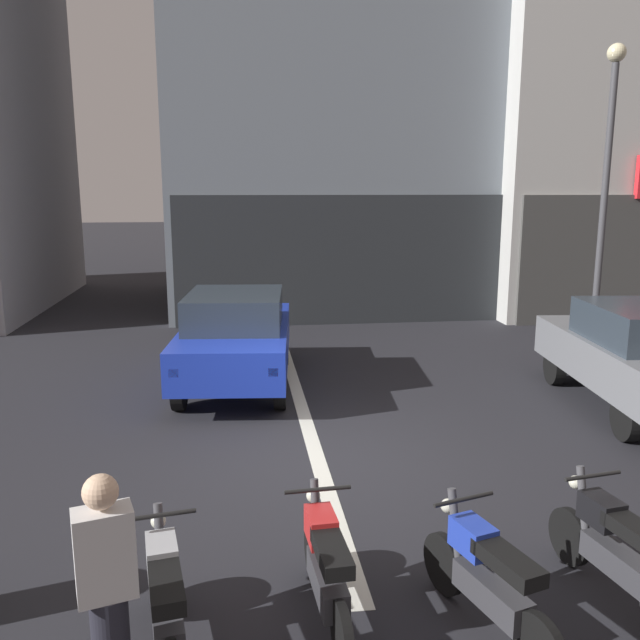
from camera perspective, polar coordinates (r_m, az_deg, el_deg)
The scene contains 11 objects.
ground_plane at distance 8.41m, azimuth -0.17°, elevation -12.16°, with size 120.00×120.00×0.00m, color #232328.
lane_centre_line at distance 14.09m, azimuth -3.19°, elevation -2.39°, with size 0.20×18.00×0.01m, color silver.
building_far_right at distance 23.47m, azimuth 25.27°, elevation 19.76°, with size 10.77×9.26×14.40m.
car_blue_crossing_near at distance 11.30m, azimuth -7.30°, elevation -1.35°, with size 2.13×4.25×1.64m.
car_black_down_street at distance 19.39m, azimuth 1.64°, elevation 4.07°, with size 1.85×4.14×1.64m.
street_lamp at distance 14.59m, azimuth 23.71°, elevation 12.07°, with size 0.36×0.36×6.11m.
motorcycle_silver_row_leftmost at distance 5.24m, azimuth -13.31°, elevation -22.66°, with size 0.55×1.66×0.98m.
motorcycle_red_row_left_mid at distance 5.47m, azimuth 0.50°, elevation -20.72°, with size 0.55×1.67×0.98m.
motorcycle_blue_row_centre at distance 5.49m, azimuth 14.32°, elevation -20.95°, with size 0.64×1.62×0.98m.
motorcycle_black_row_right_mid at distance 6.19m, azimuth 24.29°, elevation -17.68°, with size 0.55×1.66×0.98m.
person_by_motorcycles at distance 4.65m, azimuth -17.99°, elevation -21.88°, with size 0.41×0.31×1.67m.
Camera 1 is at (-0.95, -7.65, 3.37)m, focal length 36.76 mm.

